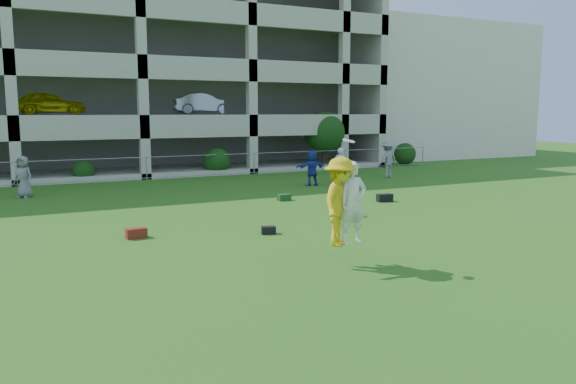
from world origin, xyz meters
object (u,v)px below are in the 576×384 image
bystander_f (387,159)px  frisbee_contest (343,202)px  crate_d (354,212)px  bystander_d (312,168)px  bystander_c (23,177)px  stucco_building (401,93)px  parking_garage (113,71)px  bystander_e (340,166)px

bystander_f → frisbee_contest: size_ratio=0.81×
crate_d → bystander_d: bearing=71.4°
bystander_c → crate_d: size_ratio=4.85×
stucco_building → crate_d: bearing=-130.4°
stucco_building → bystander_c: size_ratio=9.43×
frisbee_contest → parking_garage: 27.46m
stucco_building → bystander_f: bearing=-129.6°
parking_garage → bystander_e: bearing=-61.5°
bystander_c → bystander_d: bystander_c is taller
stucco_building → bystander_f: size_ratio=8.26×
parking_garage → bystander_f: bearing=-49.0°
bystander_e → crate_d: bystander_e is taller
crate_d → bystander_e: bearing=61.6°
bystander_f → parking_garage: size_ratio=0.06×
bystander_c → parking_garage: size_ratio=0.06×
bystander_f → parking_garage: (-11.66, 13.42, 5.05)m
bystander_e → bystander_c: bearing=8.5°
stucco_building → parking_garage: 23.02m
bystander_e → crate_d: (-3.99, -7.39, -0.73)m
stucco_building → frisbee_contest: stucco_building is taller
bystander_c → bystander_e: 13.91m
bystander_e → parking_garage: size_ratio=0.06×
bystander_d → frisbee_contest: size_ratio=0.70×
bystander_e → bystander_f: (3.71, 1.23, 0.09)m
bystander_c → crate_d: (9.77, -9.40, -0.70)m
stucco_building → frisbee_contest: (-22.66, -27.38, -3.53)m
frisbee_contest → parking_garage: size_ratio=0.08×
bystander_c → crate_d: bystander_c is taller
bystander_d → parking_garage: bearing=-69.2°
bystander_c → bystander_f: (17.47, -0.79, 0.12)m
bystander_f → frisbee_contest: bearing=39.9°
bystander_c → frisbee_contest: 15.72m
crate_d → frisbee_contest: 6.36m
stucco_building → frisbee_contest: bearing=-129.6°
bystander_d → bystander_e: 1.48m
bystander_d → frisbee_contest: 13.97m
bystander_d → crate_d: bearing=68.3°
crate_d → parking_garage: parking_garage is taller
bystander_d → stucco_building: bearing=-141.2°
bystander_d → frisbee_contest: bearing=60.7°
bystander_f → parking_garage: bearing=-59.4°
stucco_building → bystander_d: bearing=-138.0°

